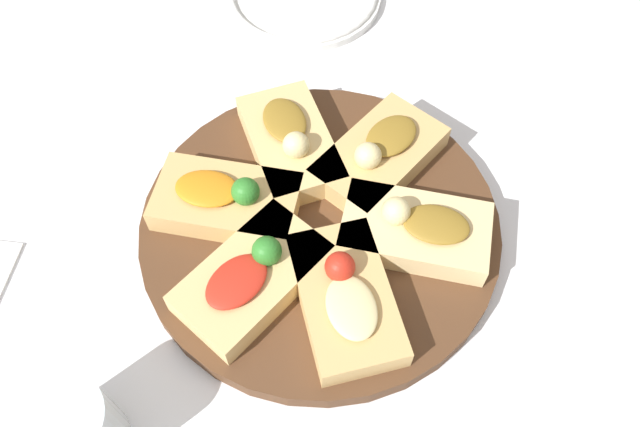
{
  "coord_description": "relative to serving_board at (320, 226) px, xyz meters",
  "views": [
    {
      "loc": [
        0.33,
        0.05,
        0.55
      ],
      "look_at": [
        0.0,
        0.0,
        0.03
      ],
      "focal_mm": 35.0,
      "sensor_mm": 36.0,
      "label": 1
    }
  ],
  "objects": [
    {
      "name": "ground_plane",
      "position": [
        0.0,
        0.0,
        -0.01
      ],
      "size": [
        3.0,
        3.0,
        0.0
      ],
      "primitive_type": "plane",
      "color": "white"
    },
    {
      "name": "serving_board",
      "position": [
        0.0,
        0.0,
        0.0
      ],
      "size": [
        0.36,
        0.36,
        0.02
      ],
      "primitive_type": "cylinder",
      "color": "#51331E",
      "rests_on": "ground_plane"
    },
    {
      "name": "focaccia_slice_0",
      "position": [
        -0.08,
        0.05,
        0.03
      ],
      "size": [
        0.16,
        0.14,
        0.05
      ],
      "color": "tan",
      "rests_on": "serving_board"
    },
    {
      "name": "focaccia_slice_1",
      "position": [
        -0.08,
        -0.05,
        0.03
      ],
      "size": [
        0.16,
        0.14,
        0.05
      ],
      "color": "#DBB775",
      "rests_on": "serving_board"
    },
    {
      "name": "focaccia_slice_2",
      "position": [
        -0.0,
        -0.09,
        0.03
      ],
      "size": [
        0.09,
        0.14,
        0.05
      ],
      "color": "tan",
      "rests_on": "serving_board"
    },
    {
      "name": "focaccia_slice_3",
      "position": [
        0.08,
        -0.05,
        0.03
      ],
      "size": [
        0.16,
        0.14,
        0.05
      ],
      "color": "#DBB775",
      "rests_on": "serving_board"
    },
    {
      "name": "focaccia_slice_4",
      "position": [
        0.09,
        0.04,
        0.03
      ],
      "size": [
        0.16,
        0.13,
        0.05
      ],
      "color": "tan",
      "rests_on": "serving_board"
    },
    {
      "name": "focaccia_slice_5",
      "position": [
        0.01,
        0.09,
        0.03
      ],
      "size": [
        0.09,
        0.15,
        0.05
      ],
      "color": "#E5C689",
      "rests_on": "serving_board"
    }
  ]
}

